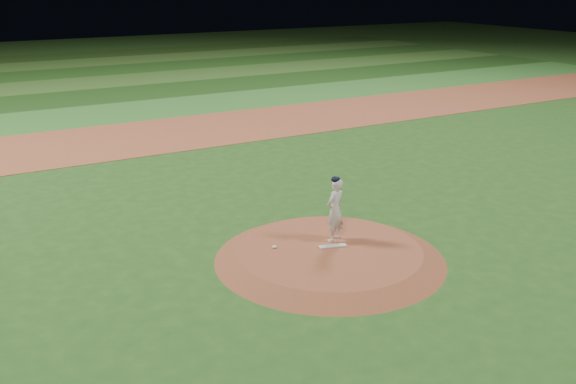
{
  "coord_description": "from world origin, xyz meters",
  "views": [
    {
      "loc": [
        -7.82,
        -11.64,
        6.45
      ],
      "look_at": [
        0.0,
        2.0,
        1.1
      ],
      "focal_mm": 40.0,
      "sensor_mm": 36.0,
      "label": 1
    }
  ],
  "objects": [
    {
      "name": "pitchers_mound",
      "position": [
        0.0,
        0.0,
        0.12
      ],
      "size": [
        5.5,
        5.5,
        0.25
      ],
      "primitive_type": "cone",
      "color": "brown",
      "rests_on": "ground"
    },
    {
      "name": "rosin_bag",
      "position": [
        -1.11,
        0.72,
        0.28
      ],
      "size": [
        0.11,
        0.11,
        0.06
      ],
      "primitive_type": "ellipsoid",
      "color": "white",
      "rests_on": "pitchers_mound"
    },
    {
      "name": "outfield_stripe_3",
      "position": [
        0.0,
        34.5,
        0.01
      ],
      "size": [
        70.0,
        5.0,
        0.02
      ],
      "primitive_type": "cube",
      "color": "#224F19",
      "rests_on": "ground"
    },
    {
      "name": "outfield_stripe_0",
      "position": [
        0.0,
        19.5,
        0.01
      ],
      "size": [
        70.0,
        5.0,
        0.02
      ],
      "primitive_type": "cube",
      "color": "#35792C",
      "rests_on": "ground"
    },
    {
      "name": "outfield_stripe_2",
      "position": [
        0.0,
        29.5,
        0.01
      ],
      "size": [
        70.0,
        5.0,
        0.02
      ],
      "primitive_type": "cube",
      "color": "#3B6C27",
      "rests_on": "ground"
    },
    {
      "name": "ground",
      "position": [
        0.0,
        0.0,
        0.0
      ],
      "size": [
        120.0,
        120.0,
        0.0
      ],
      "primitive_type": "plane",
      "color": "#27541B",
      "rests_on": "ground"
    },
    {
      "name": "pitcher_on_mound",
      "position": [
        0.4,
        0.41,
        1.06
      ],
      "size": [
        0.68,
        0.58,
        1.64
      ],
      "color": "silver",
      "rests_on": "pitchers_mound"
    },
    {
      "name": "outfield_stripe_4",
      "position": [
        0.0,
        39.5,
        0.01
      ],
      "size": [
        70.0,
        5.0,
        0.02
      ],
      "primitive_type": "cube",
      "color": "#3C6C27",
      "rests_on": "ground"
    },
    {
      "name": "outfield_stripe_5",
      "position": [
        0.0,
        44.5,
        0.01
      ],
      "size": [
        70.0,
        5.0,
        0.02
      ],
      "primitive_type": "cube",
      "color": "#244817",
      "rests_on": "ground"
    },
    {
      "name": "pitching_rubber",
      "position": [
        0.14,
        0.09,
        0.27
      ],
      "size": [
        0.69,
        0.35,
        0.03
      ],
      "primitive_type": "cube",
      "rotation": [
        0.0,
        0.0,
        -0.28
      ],
      "color": "beige",
      "rests_on": "pitchers_mound"
    },
    {
      "name": "infield_dirt_band",
      "position": [
        0.0,
        14.0,
        0.01
      ],
      "size": [
        70.0,
        6.0,
        0.02
      ],
      "primitive_type": "cube",
      "color": "#A25132",
      "rests_on": "ground"
    },
    {
      "name": "outfield_stripe_1",
      "position": [
        0.0,
        24.5,
        0.01
      ],
      "size": [
        70.0,
        5.0,
        0.02
      ],
      "primitive_type": "cube",
      "color": "#1E4917",
      "rests_on": "ground"
    }
  ]
}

